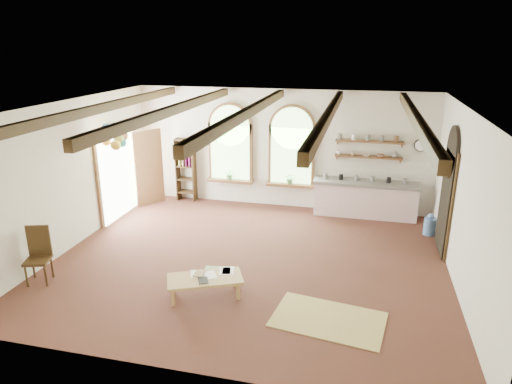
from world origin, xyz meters
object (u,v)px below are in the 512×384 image
(kitchen_counter, at_px, (365,199))
(coffee_table, at_px, (205,280))
(side_chair, at_px, (39,266))
(balloon_cluster, at_px, (113,136))

(kitchen_counter, bearing_deg, coffee_table, -119.74)
(coffee_table, distance_m, side_chair, 3.25)
(coffee_table, bearing_deg, side_chair, -176.14)
(coffee_table, xyz_separation_m, side_chair, (-3.24, -0.22, -0.02))
(kitchen_counter, bearing_deg, balloon_cluster, -157.50)
(coffee_table, xyz_separation_m, balloon_cluster, (-2.99, 2.39, 1.99))
(coffee_table, height_order, side_chair, side_chair)
(side_chair, bearing_deg, coffee_table, 3.86)
(kitchen_counter, relative_size, side_chair, 2.47)
(side_chair, bearing_deg, kitchen_counter, 39.87)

